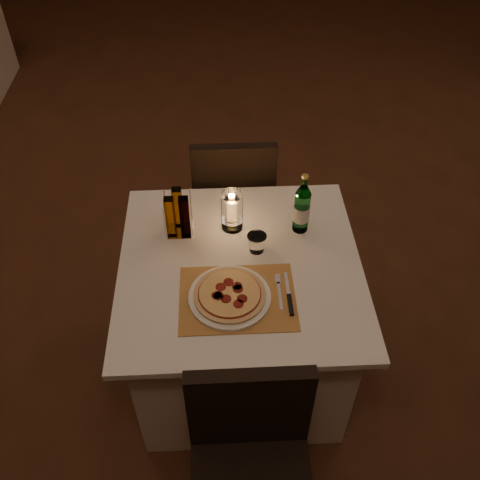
{
  "coord_description": "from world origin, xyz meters",
  "views": [
    {
      "loc": [
        -0.01,
        -2.29,
        2.35
      ],
      "look_at": [
        0.07,
        -0.77,
        0.86
      ],
      "focal_mm": 40.0,
      "sensor_mm": 36.0,
      "label": 1
    }
  ],
  "objects_px": {
    "tumbler": "(257,243)",
    "hurricane_candle": "(232,208)",
    "plate": "(230,297)",
    "chair_near": "(251,455)",
    "pizza": "(230,294)",
    "chair_far": "(233,190)",
    "main_table": "(240,318)",
    "water_bottle": "(302,208)"
  },
  "relations": [
    {
      "from": "chair_far",
      "to": "hurricane_candle",
      "type": "distance_m",
      "value": 0.57
    },
    {
      "from": "plate",
      "to": "hurricane_candle",
      "type": "height_order",
      "value": "hurricane_candle"
    },
    {
      "from": "chair_far",
      "to": "pizza",
      "type": "distance_m",
      "value": 0.92
    },
    {
      "from": "chair_far",
      "to": "pizza",
      "type": "relative_size",
      "value": 3.21
    },
    {
      "from": "chair_near",
      "to": "plate",
      "type": "height_order",
      "value": "chair_near"
    },
    {
      "from": "tumbler",
      "to": "water_bottle",
      "type": "xyz_separation_m",
      "value": [
        0.2,
        0.12,
        0.08
      ]
    },
    {
      "from": "tumbler",
      "to": "hurricane_candle",
      "type": "bearing_deg",
      "value": 123.35
    },
    {
      "from": "water_bottle",
      "to": "hurricane_candle",
      "type": "relative_size",
      "value": 1.57
    },
    {
      "from": "hurricane_candle",
      "to": "pizza",
      "type": "bearing_deg",
      "value": -93.59
    },
    {
      "from": "tumbler",
      "to": "hurricane_candle",
      "type": "xyz_separation_m",
      "value": [
        -0.1,
        0.15,
        0.07
      ]
    },
    {
      "from": "main_table",
      "to": "water_bottle",
      "type": "distance_m",
      "value": 0.59
    },
    {
      "from": "water_bottle",
      "to": "chair_near",
      "type": "bearing_deg",
      "value": -106.6
    },
    {
      "from": "water_bottle",
      "to": "tumbler",
      "type": "bearing_deg",
      "value": -148.62
    },
    {
      "from": "chair_far",
      "to": "water_bottle",
      "type": "height_order",
      "value": "water_bottle"
    },
    {
      "from": "main_table",
      "to": "pizza",
      "type": "distance_m",
      "value": 0.44
    },
    {
      "from": "plate",
      "to": "water_bottle",
      "type": "height_order",
      "value": "water_bottle"
    },
    {
      "from": "water_bottle",
      "to": "hurricane_candle",
      "type": "xyz_separation_m",
      "value": [
        -0.3,
        0.03,
        -0.01
      ]
    },
    {
      "from": "chair_far",
      "to": "tumbler",
      "type": "distance_m",
      "value": 0.68
    },
    {
      "from": "chair_near",
      "to": "water_bottle",
      "type": "relative_size",
      "value": 3.06
    },
    {
      "from": "chair_near",
      "to": "pizza",
      "type": "relative_size",
      "value": 3.21
    },
    {
      "from": "pizza",
      "to": "tumbler",
      "type": "xyz_separation_m",
      "value": [
        0.12,
        0.26,
        0.01
      ]
    },
    {
      "from": "main_table",
      "to": "water_bottle",
      "type": "height_order",
      "value": "water_bottle"
    },
    {
      "from": "pizza",
      "to": "chair_far",
      "type": "bearing_deg",
      "value": 86.8
    },
    {
      "from": "chair_far",
      "to": "pizza",
      "type": "height_order",
      "value": "chair_far"
    },
    {
      "from": "main_table",
      "to": "tumbler",
      "type": "distance_m",
      "value": 0.42
    },
    {
      "from": "plate",
      "to": "main_table",
      "type": "bearing_deg",
      "value": 74.48
    },
    {
      "from": "hurricane_candle",
      "to": "chair_near",
      "type": "bearing_deg",
      "value": -88.51
    },
    {
      "from": "chair_near",
      "to": "pizza",
      "type": "xyz_separation_m",
      "value": [
        -0.05,
        0.53,
        0.22
      ]
    },
    {
      "from": "chair_far",
      "to": "tumbler",
      "type": "xyz_separation_m",
      "value": [
        0.07,
        -0.64,
        0.23
      ]
    },
    {
      "from": "pizza",
      "to": "water_bottle",
      "type": "xyz_separation_m",
      "value": [
        0.32,
        0.38,
        0.09
      ]
    },
    {
      "from": "main_table",
      "to": "pizza",
      "type": "bearing_deg",
      "value": -105.52
    },
    {
      "from": "pizza",
      "to": "tumbler",
      "type": "relative_size",
      "value": 3.4
    },
    {
      "from": "chair_far",
      "to": "chair_near",
      "type": "bearing_deg",
      "value": -90.0
    },
    {
      "from": "chair_near",
      "to": "tumbler",
      "type": "distance_m",
      "value": 0.83
    },
    {
      "from": "plate",
      "to": "tumbler",
      "type": "distance_m",
      "value": 0.29
    },
    {
      "from": "hurricane_candle",
      "to": "water_bottle",
      "type": "bearing_deg",
      "value": -5.12
    },
    {
      "from": "plate",
      "to": "water_bottle",
      "type": "bearing_deg",
      "value": 49.67
    },
    {
      "from": "pizza",
      "to": "chair_near",
      "type": "bearing_deg",
      "value": -84.65
    },
    {
      "from": "plate",
      "to": "chair_near",
      "type": "bearing_deg",
      "value": -84.65
    },
    {
      "from": "chair_far",
      "to": "hurricane_candle",
      "type": "relative_size",
      "value": 4.83
    },
    {
      "from": "chair_near",
      "to": "plate",
      "type": "xyz_separation_m",
      "value": [
        -0.05,
        0.53,
        0.2
      ]
    },
    {
      "from": "tumbler",
      "to": "water_bottle",
      "type": "distance_m",
      "value": 0.25
    }
  ]
}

